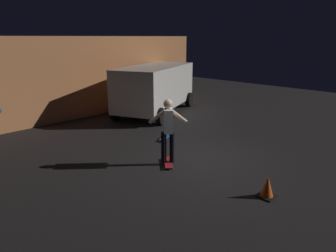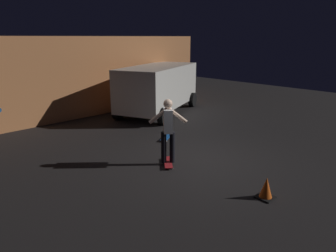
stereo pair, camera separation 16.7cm
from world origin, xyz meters
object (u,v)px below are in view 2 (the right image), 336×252
at_px(skateboard_ridden, 168,162).
at_px(skater, 168,127).
at_px(traffic_cone, 266,189).
at_px(skateboard_spare, 167,137).
at_px(parked_van, 158,86).

height_order(skateboard_ridden, skater, skater).
distance_m(skateboard_ridden, traffic_cone, 2.67).
bearing_deg(traffic_cone, skater, 94.79).
bearing_deg(skateboard_spare, parked_van, 51.40).
distance_m(skateboard_ridden, skateboard_spare, 2.11).
relative_size(skateboard_spare, skater, 0.47).
height_order(skater, traffic_cone, skater).
relative_size(skater, traffic_cone, 3.63).
relative_size(parked_van, traffic_cone, 10.82).
bearing_deg(skateboard_ridden, parked_van, 49.62).
height_order(skateboard_ridden, skateboard_spare, same).
bearing_deg(traffic_cone, skateboard_spare, 73.62).
bearing_deg(traffic_cone, parked_van, 63.44).
bearing_deg(parked_van, skater, -130.38).
distance_m(parked_van, skater, 5.82).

